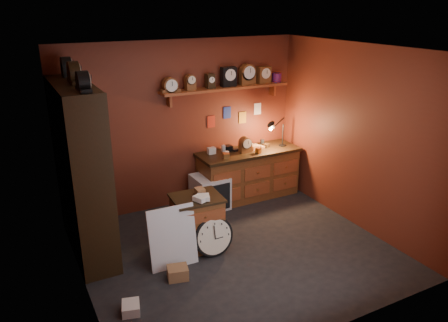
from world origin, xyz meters
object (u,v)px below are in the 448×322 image
at_px(workbench, 248,171).
at_px(big_round_clock, 214,236).
at_px(shelving_unit, 79,165).
at_px(low_cabinet, 197,220).

bearing_deg(workbench, big_round_clock, -134.25).
bearing_deg(workbench, shelving_unit, -170.13).
bearing_deg(low_cabinet, workbench, 41.05).
distance_m(workbench, low_cabinet, 1.85).
bearing_deg(low_cabinet, big_round_clock, -66.28).
xyz_separation_m(shelving_unit, workbench, (2.84, 0.49, -0.78)).
bearing_deg(shelving_unit, low_cabinet, -24.47).
height_order(low_cabinet, big_round_clock, low_cabinet).
height_order(workbench, low_cabinet, workbench).
relative_size(shelving_unit, workbench, 1.45).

